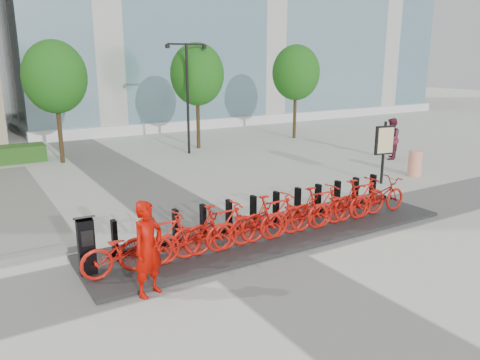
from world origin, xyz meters
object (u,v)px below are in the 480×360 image
worker_red (148,249)px  map_sign (384,143)px  pedestrian (391,139)px  bike_0 (128,249)px  kiosk (86,245)px  construction_barrel (415,163)px

worker_red → map_sign: 10.55m
pedestrian → map_sign: 4.56m
bike_0 → pedestrian: size_ratio=1.06×
bike_0 → map_sign: (10.07, 2.46, 0.88)m
kiosk → bike_0: bearing=-25.7°
bike_0 → worker_red: 1.01m
kiosk → construction_barrel: 12.92m
bike_0 → pedestrian: 14.62m
bike_0 → map_sign: 10.40m
bike_0 → pedestrian: pedestrian is taller
construction_barrel → bike_0: bearing=-167.7°
bike_0 → construction_barrel: bearing=-77.7°
bike_0 → kiosk: 0.83m
worker_red → map_sign: (9.97, 3.41, 0.55)m
map_sign → kiosk: bearing=-158.1°
kiosk → pedestrian: 15.15m
kiosk → map_sign: size_ratio=0.57×
pedestrian → worker_red: bearing=-10.4°
kiosk → construction_barrel: bearing=13.9°
pedestrian → map_sign: bearing=2.9°
bike_0 → kiosk: kiosk is taller
bike_0 → construction_barrel: (12.01, 2.62, -0.10)m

